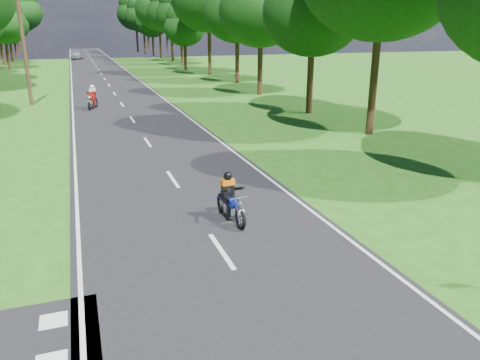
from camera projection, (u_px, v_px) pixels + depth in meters
name	position (u px, v px, depth m)	size (l,w,h in m)	color
ground	(250.00, 294.00, 9.64)	(160.00, 160.00, 0.00)	#275012
main_road	(101.00, 74.00, 54.50)	(7.00, 140.00, 0.02)	black
road_markings	(101.00, 75.00, 52.77)	(7.40, 140.00, 0.01)	silver
treeline	(102.00, 3.00, 61.41)	(40.00, 115.35, 14.78)	black
telegraph_pole	(24.00, 45.00, 31.62)	(1.20, 0.26, 8.00)	#382616
rider_near_blue	(231.00, 197.00, 13.06)	(0.55, 1.66, 1.38)	navy
rider_far_red	(92.00, 97.00, 31.12)	(0.62, 1.86, 1.55)	maroon
distant_car	(77.00, 55.00, 78.02)	(1.59, 3.94, 1.34)	#B1B3B8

